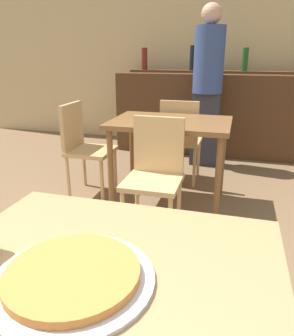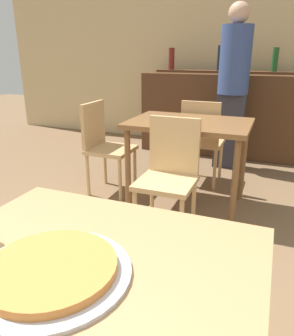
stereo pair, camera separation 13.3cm
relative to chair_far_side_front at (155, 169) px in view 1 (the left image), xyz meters
The scene contains 10 objects.
wall_back 2.96m from the chair_far_side_front, 85.20° to the left, with size 8.00×0.05×2.80m.
dining_table_near 1.56m from the chair_far_side_front, 81.23° to the right, with size 0.95×0.83×0.77m.
dining_table_far 0.55m from the chair_far_side_front, 90.00° to the left, with size 1.01×0.71×0.77m.
bar_counter 2.32m from the chair_far_side_front, 84.16° to the left, with size 2.60×0.56×1.05m.
bar_back_shelf 2.54m from the chair_far_side_front, 84.76° to the left, with size 2.39×0.24×0.35m.
chair_far_side_front is the anchor object (origin of this frame).
chair_far_side_back 1.05m from the chair_far_side_front, 90.00° to the left, with size 0.40×0.40×0.88m.
chair_far_side_left 0.99m from the chair_far_side_front, 147.82° to the left, with size 0.40×0.40×0.88m.
pizza_tray 1.62m from the chair_far_side_front, 83.27° to the right, with size 0.41×0.41×0.04m.
person_standing 1.81m from the chair_far_side_front, 84.05° to the left, with size 0.34×0.34×1.82m.
Camera 1 is at (0.31, -0.66, 1.31)m, focal length 35.00 mm.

